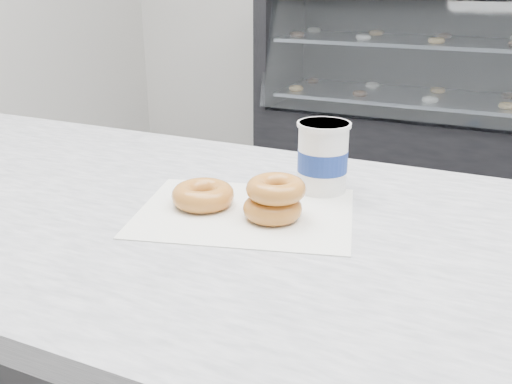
# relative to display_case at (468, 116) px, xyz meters

# --- Properties ---
(display_case) EXTENTS (2.40, 0.74, 1.25)m
(display_case) POSITION_rel_display_case_xyz_m (0.00, 0.00, 0.00)
(display_case) COLOR black
(display_case) RESTS_ON ground
(wax_paper) EXTENTS (0.40, 0.34, 0.00)m
(wax_paper) POSITION_rel_display_case_xyz_m (-0.14, -2.69, 0.41)
(wax_paper) COLOR silver
(wax_paper) RESTS_ON counter
(donut_single) EXTENTS (0.12, 0.12, 0.04)m
(donut_single) POSITION_rel_display_case_xyz_m (-0.21, -2.70, 0.43)
(donut_single) COLOR #BF7B34
(donut_single) RESTS_ON wax_paper
(donut_stack) EXTENTS (0.12, 0.12, 0.06)m
(donut_stack) POSITION_rel_display_case_xyz_m (-0.08, -2.70, 0.44)
(donut_stack) COLOR #BF7B34
(donut_stack) RESTS_ON wax_paper
(coffee_cup) EXTENTS (0.10, 0.10, 0.12)m
(coffee_cup) POSITION_rel_display_case_xyz_m (-0.06, -2.55, 0.47)
(coffee_cup) COLOR white
(coffee_cup) RESTS_ON counter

